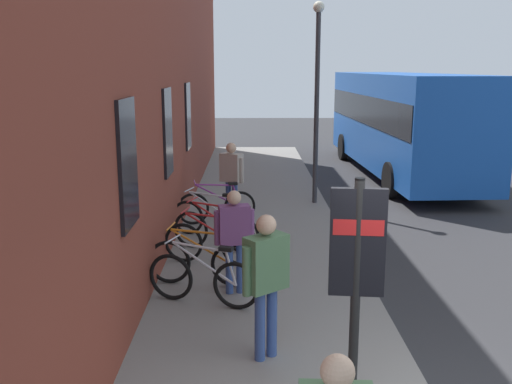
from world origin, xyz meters
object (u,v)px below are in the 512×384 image
Objects in this scene: bicycle_beside_lamp at (212,243)px; bicycle_leaning_wall at (217,206)px; bicycle_mid_rack at (201,262)px; pedestrian_by_facade at (231,173)px; bicycle_nearest_sign at (211,218)px; transit_info_sign at (357,257)px; street_lamp at (317,86)px; city_bus at (400,118)px; pedestrian_near_bus at (266,272)px; bicycle_under_window at (216,231)px; pedestrian_crossing_street at (234,231)px; bicycle_far_end at (203,279)px.

bicycle_leaning_wall is (2.71, 0.07, 0.00)m from bicycle_beside_lamp.
bicycle_mid_rack is 4.24m from pedestrian_by_facade.
transit_info_sign is at bearing -162.89° from bicycle_nearest_sign.
pedestrian_by_facade is at bearing 11.22° from transit_info_sign.
street_lamp is at bearing -53.43° from pedestrian_by_facade.
pedestrian_near_bus is at bearing 159.18° from city_bus.
bicycle_under_window is 5.26m from street_lamp.
bicycle_leaning_wall is at bearing 14.35° from transit_info_sign.
bicycle_nearest_sign is 9.56m from city_bus.
city_bus reaches higher than bicycle_under_window.
bicycle_nearest_sign is at bearing 0.36° from bicycle_mid_rack.
bicycle_leaning_wall is 0.98× the size of pedestrian_near_bus.
bicycle_beside_lamp is 1.54m from pedestrian_crossing_street.
bicycle_nearest_sign is 1.65m from pedestrian_by_facade.
transit_info_sign is 7.67m from pedestrian_by_facade.
bicycle_far_end is 0.94× the size of pedestrian_near_bus.
bicycle_far_end is at bearing 179.08° from bicycle_under_window.
city_bus is at bearing -41.39° from bicycle_leaning_wall.
bicycle_under_window is 0.95× the size of pedestrian_by_facade.
bicycle_far_end is 7.40m from street_lamp.
bicycle_leaning_wall is 6.21m from pedestrian_near_bus.
city_bus is 2.12× the size of street_lamp.
pedestrian_by_facade is at bearing 138.16° from city_bus.
bicycle_mid_rack is 0.35× the size of street_lamp.
pedestrian_near_bus is at bearing -165.70° from bicycle_beside_lamp.
bicycle_far_end is 0.79m from bicycle_mid_rack.
bicycle_nearest_sign is at bearing 176.59° from bicycle_leaning_wall.
bicycle_far_end is 0.97× the size of bicycle_beside_lamp.
bicycle_under_window is 0.34× the size of street_lamp.
bicycle_beside_lamp is 0.16× the size of city_bus.
bicycle_mid_rack is 1.00× the size of bicycle_leaning_wall.
pedestrian_by_facade reaches higher than pedestrian_crossing_street.
city_bus reaches higher than pedestrian_by_facade.
bicycle_nearest_sign is (3.50, 0.11, -0.00)m from bicycle_far_end.
bicycle_beside_lamp is 0.99× the size of pedestrian_by_facade.
bicycle_beside_lamp is at bearing -0.47° from bicycle_far_end.
bicycle_mid_rack is (0.78, 0.10, 0.00)m from bicycle_far_end.
transit_info_sign is at bearing -158.19° from bicycle_beside_lamp.
bicycle_beside_lamp is 0.78m from bicycle_under_window.
street_lamp is at bearing 143.58° from city_bus.
bicycle_mid_rack is 0.17× the size of city_bus.
bicycle_mid_rack is 1.01m from bicycle_beside_lamp.
city_bus is at bearing -29.44° from bicycle_mid_rack.
bicycle_beside_lamp is 1.07× the size of pedestrian_crossing_street.
pedestrian_crossing_street is at bearing -169.57° from bicycle_nearest_sign.
bicycle_under_window is 5.54m from transit_info_sign.
pedestrian_near_bus is 0.36× the size of street_lamp.
bicycle_far_end is 1.95m from pedestrian_near_bus.
bicycle_mid_rack and bicycle_beside_lamp have the same top height.
transit_info_sign is at bearing 176.14° from street_lamp.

